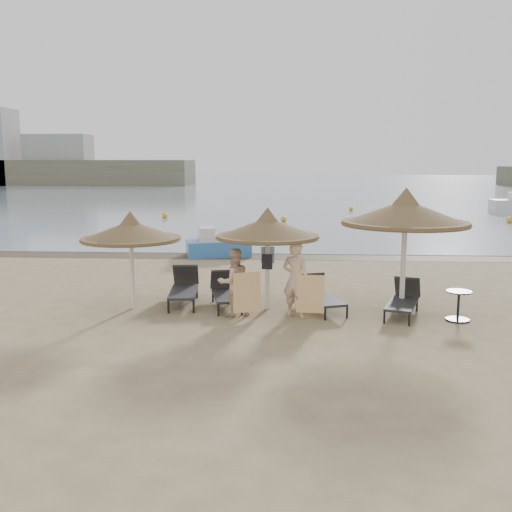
{
  "coord_description": "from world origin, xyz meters",
  "views": [
    {
      "loc": [
        1.07,
        -13.3,
        3.81
      ],
      "look_at": [
        0.19,
        1.2,
        1.39
      ],
      "focal_mm": 40.0,
      "sensor_mm": 36.0,
      "label": 1
    }
  ],
  "objects_px": {
    "lounger_near_left": "(225,291)",
    "person_right": "(296,273)",
    "pedal_boat": "(217,245)",
    "side_table": "(458,307)",
    "lounger_far_left": "(184,287)",
    "lounger_near_right": "(320,294)",
    "palapa_center": "(268,228)",
    "person_left": "(234,277)",
    "palapa_right": "(405,213)",
    "lounger_far_right": "(404,299)",
    "palapa_left": "(131,231)"
  },
  "relations": [
    {
      "from": "palapa_center",
      "to": "lounger_far_right",
      "type": "relative_size",
      "value": 1.32
    },
    {
      "from": "lounger_near_right",
      "to": "pedal_boat",
      "type": "bearing_deg",
      "value": 94.44
    },
    {
      "from": "lounger_near_left",
      "to": "side_table",
      "type": "distance_m",
      "value": 5.9
    },
    {
      "from": "palapa_right",
      "to": "lounger_near_left",
      "type": "bearing_deg",
      "value": 175.68
    },
    {
      "from": "lounger_far_right",
      "to": "pedal_boat",
      "type": "xyz_separation_m",
      "value": [
        -5.82,
        8.67,
        0.05
      ]
    },
    {
      "from": "palapa_left",
      "to": "palapa_right",
      "type": "bearing_deg",
      "value": 0.83
    },
    {
      "from": "lounger_near_left",
      "to": "lounger_near_right",
      "type": "distance_m",
      "value": 2.51
    },
    {
      "from": "lounger_far_left",
      "to": "pedal_boat",
      "type": "xyz_separation_m",
      "value": [
        -0.08,
        7.78,
        0.01
      ]
    },
    {
      "from": "palapa_center",
      "to": "person_right",
      "type": "bearing_deg",
      "value": -45.72
    },
    {
      "from": "palapa_left",
      "to": "lounger_near_left",
      "type": "xyz_separation_m",
      "value": [
        2.38,
        0.45,
        -1.64
      ]
    },
    {
      "from": "palapa_right",
      "to": "lounger_near_left",
      "type": "distance_m",
      "value": 5.07
    },
    {
      "from": "lounger_near_right",
      "to": "pedal_boat",
      "type": "relative_size",
      "value": 0.72
    },
    {
      "from": "person_right",
      "to": "side_table",
      "type": "bearing_deg",
      "value": -155.97
    },
    {
      "from": "palapa_left",
      "to": "palapa_center",
      "type": "xyz_separation_m",
      "value": [
        3.51,
        0.14,
        0.08
      ]
    },
    {
      "from": "lounger_near_right",
      "to": "lounger_near_left",
      "type": "bearing_deg",
      "value": 155.01
    },
    {
      "from": "pedal_boat",
      "to": "lounger_near_left",
      "type": "bearing_deg",
      "value": -95.77
    },
    {
      "from": "palapa_right",
      "to": "pedal_boat",
      "type": "height_order",
      "value": "palapa_right"
    },
    {
      "from": "lounger_near_right",
      "to": "palapa_center",
      "type": "bearing_deg",
      "value": 163.88
    },
    {
      "from": "palapa_left",
      "to": "palapa_center",
      "type": "relative_size",
      "value": 0.96
    },
    {
      "from": "lounger_near_left",
      "to": "person_right",
      "type": "height_order",
      "value": "person_right"
    },
    {
      "from": "person_left",
      "to": "lounger_far_left",
      "type": "bearing_deg",
      "value": -66.15
    },
    {
      "from": "side_table",
      "to": "person_right",
      "type": "height_order",
      "value": "person_right"
    },
    {
      "from": "lounger_near_left",
      "to": "person_right",
      "type": "distance_m",
      "value": 2.25
    },
    {
      "from": "lounger_far_left",
      "to": "lounger_near_right",
      "type": "bearing_deg",
      "value": -14.01
    },
    {
      "from": "lounger_near_right",
      "to": "person_left",
      "type": "distance_m",
      "value": 2.38
    },
    {
      "from": "palapa_left",
      "to": "pedal_boat",
      "type": "xyz_separation_m",
      "value": [
        1.14,
        8.5,
        -1.6
      ]
    },
    {
      "from": "palapa_center",
      "to": "pedal_boat",
      "type": "xyz_separation_m",
      "value": [
        -2.38,
        8.37,
        -1.68
      ]
    },
    {
      "from": "person_right",
      "to": "palapa_center",
      "type": "bearing_deg",
      "value": -20.66
    },
    {
      "from": "lounger_near_right",
      "to": "pedal_boat",
      "type": "distance_m",
      "value": 9.09
    },
    {
      "from": "palapa_left",
      "to": "person_right",
      "type": "relative_size",
      "value": 1.17
    },
    {
      "from": "lounger_near_right",
      "to": "palapa_right",
      "type": "bearing_deg",
      "value": -23.26
    },
    {
      "from": "person_right",
      "to": "lounger_far_right",
      "type": "bearing_deg",
      "value": -145.64
    },
    {
      "from": "lounger_near_right",
      "to": "person_right",
      "type": "height_order",
      "value": "person_right"
    },
    {
      "from": "palapa_left",
      "to": "lounger_near_left",
      "type": "bearing_deg",
      "value": 10.69
    },
    {
      "from": "palapa_left",
      "to": "pedal_boat",
      "type": "distance_m",
      "value": 8.73
    },
    {
      "from": "lounger_far_right",
      "to": "person_left",
      "type": "relative_size",
      "value": 1.03
    },
    {
      "from": "palapa_center",
      "to": "lounger_near_right",
      "type": "distance_m",
      "value": 2.2
    },
    {
      "from": "lounger_far_left",
      "to": "side_table",
      "type": "relative_size",
      "value": 2.97
    },
    {
      "from": "lounger_near_right",
      "to": "lounger_far_right",
      "type": "bearing_deg",
      "value": -30.43
    },
    {
      "from": "palapa_left",
      "to": "palapa_center",
      "type": "bearing_deg",
      "value": 2.2
    },
    {
      "from": "lounger_near_left",
      "to": "lounger_near_right",
      "type": "relative_size",
      "value": 1.01
    },
    {
      "from": "palapa_center",
      "to": "person_left",
      "type": "xyz_separation_m",
      "value": [
        -0.8,
        -0.7,
        -1.13
      ]
    },
    {
      "from": "palapa_center",
      "to": "person_right",
      "type": "xyz_separation_m",
      "value": [
        0.72,
        -0.74,
        -1.02
      ]
    },
    {
      "from": "side_table",
      "to": "person_left",
      "type": "relative_size",
      "value": 0.37
    },
    {
      "from": "palapa_center",
      "to": "palapa_right",
      "type": "relative_size",
      "value": 0.84
    },
    {
      "from": "lounger_near_right",
      "to": "person_left",
      "type": "bearing_deg",
      "value": -179.89
    },
    {
      "from": "palapa_center",
      "to": "lounger_far_right",
      "type": "bearing_deg",
      "value": -4.94
    },
    {
      "from": "side_table",
      "to": "palapa_center",
      "type": "bearing_deg",
      "value": 170.07
    },
    {
      "from": "lounger_far_right",
      "to": "palapa_center",
      "type": "bearing_deg",
      "value": -165.95
    },
    {
      "from": "palapa_left",
      "to": "person_left",
      "type": "distance_m",
      "value": 2.96
    }
  ]
}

